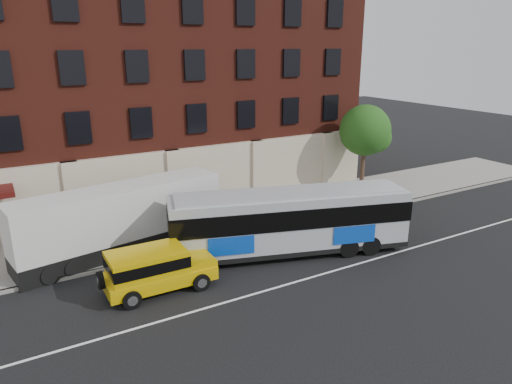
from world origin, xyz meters
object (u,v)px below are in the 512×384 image
street_tree (365,132)px  yellow_suv (154,268)px  city_bus (289,220)px  shipping_container (122,221)px  sign_pole (38,254)px

street_tree → yellow_suv: (-17.77, -6.53, -3.31)m
street_tree → city_bus: size_ratio=0.50×
city_bus → yellow_suv: (-7.24, -0.34, -0.74)m
shipping_container → sign_pole: bearing=-160.6°
city_bus → shipping_container: size_ratio=1.14×
city_bus → shipping_container: shipping_container is taller
sign_pole → shipping_container: (4.13, 1.45, 0.30)m
street_tree → shipping_container: street_tree is taller
shipping_container → yellow_suv: bearing=-88.3°
city_bus → shipping_container: bearing=149.7°
city_bus → yellow_suv: size_ratio=2.46×
sign_pole → city_bus: bearing=-14.0°
street_tree → sign_pole: bearing=-171.4°
shipping_container → street_tree: bearing=6.0°
street_tree → yellow_suv: street_tree is taller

